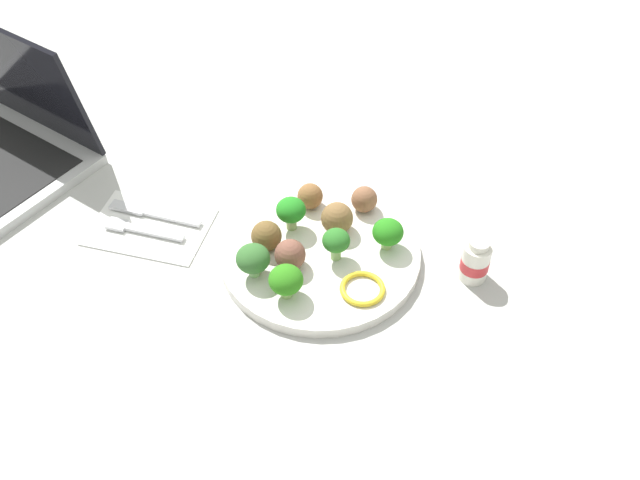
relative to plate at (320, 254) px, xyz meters
name	(u,v)px	position (x,y,z in m)	size (l,w,h in m)	color
ground_plane	(320,258)	(0.00, 0.00, -0.01)	(4.00, 4.00, 0.00)	#B2B2AD
plate	(320,254)	(0.00, 0.00, 0.00)	(0.28, 0.28, 0.02)	white
broccoli_floret_front_left	(286,280)	(0.02, 0.09, 0.04)	(0.05, 0.05, 0.05)	#9DC96C
broccoli_floret_back_right	(253,259)	(0.08, 0.06, 0.04)	(0.05, 0.05, 0.05)	#8DC17A
broccoli_floret_front_right	(291,211)	(0.05, -0.03, 0.04)	(0.04, 0.04, 0.05)	#9BB773
broccoli_floret_back_left	(388,232)	(-0.09, -0.03, 0.04)	(0.04, 0.04, 0.05)	#A1CC72
broccoli_floret_mid_right	(336,241)	(-0.02, 0.01, 0.04)	(0.04, 0.04, 0.05)	#98C677
meatball_mid_right	(364,199)	(-0.04, -0.10, 0.03)	(0.04, 0.04, 0.04)	brown
meatball_mid_left	(337,218)	(-0.01, -0.04, 0.03)	(0.05, 0.05, 0.05)	brown
meatball_back_right	(266,236)	(0.07, 0.01, 0.03)	(0.04, 0.04, 0.04)	brown
meatball_near_rim	(310,196)	(0.04, -0.08, 0.03)	(0.04, 0.04, 0.04)	brown
meatball_front_right	(290,255)	(0.03, 0.04, 0.03)	(0.04, 0.04, 0.04)	brown
pepper_ring_near_rim	(362,289)	(-0.07, 0.06, 0.01)	(0.06, 0.06, 0.01)	yellow
napkin	(151,224)	(0.26, 0.00, -0.01)	(0.17, 0.12, 0.01)	white
fork	(140,229)	(0.26, 0.01, 0.00)	(0.12, 0.02, 0.01)	silver
knife	(151,213)	(0.26, -0.02, 0.00)	(0.15, 0.02, 0.01)	silver
yogurt_bottle	(475,261)	(-0.21, -0.02, 0.02)	(0.04, 0.04, 0.07)	white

